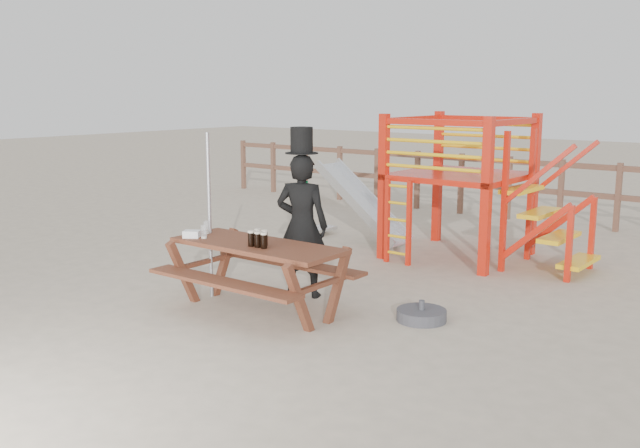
{
  "coord_description": "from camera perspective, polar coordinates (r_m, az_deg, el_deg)",
  "views": [
    {
      "loc": [
        4.97,
        -5.78,
        2.42
      ],
      "look_at": [
        -0.19,
        0.8,
        0.85
      ],
      "focal_mm": 40.0,
      "sensor_mm": 36.0,
      "label": 1
    }
  ],
  "objects": [
    {
      "name": "ground",
      "position": [
        8.0,
        -2.47,
        -7.0
      ],
      "size": [
        60.0,
        60.0,
        0.0
      ],
      "primitive_type": "plane",
      "color": "#BEAD94",
      "rests_on": "ground"
    },
    {
      "name": "back_fence",
      "position": [
        13.81,
        16.78,
        3.17
      ],
      "size": [
        15.09,
        0.09,
        1.2
      ],
      "color": "brown",
      "rests_on": "ground"
    },
    {
      "name": "playground_fort",
      "position": [
        10.63,
        10.69,
        3.15
      ],
      "size": [
        4.71,
        1.84,
        2.1
      ],
      "color": "red",
      "rests_on": "ground"
    },
    {
      "name": "picnic_table",
      "position": [
        7.89,
        -5.01,
        -3.58
      ],
      "size": [
        2.02,
        1.4,
        0.78
      ],
      "rotation": [
        0.0,
        0.0,
        0.01
      ],
      "color": "brown",
      "rests_on": "ground"
    },
    {
      "name": "man_with_hat",
      "position": [
        8.38,
        -1.45,
        0.18
      ],
      "size": [
        0.73,
        0.62,
        2.01
      ],
      "rotation": [
        0.0,
        0.0,
        3.54
      ],
      "color": "black",
      "rests_on": "ground"
    },
    {
      "name": "metal_pole",
      "position": [
        8.43,
        -8.83,
        0.63
      ],
      "size": [
        0.04,
        0.04,
        1.95
      ],
      "primitive_type": "cylinder",
      "color": "#B2B2B7",
      "rests_on": "ground"
    },
    {
      "name": "parasol_base",
      "position": [
        7.74,
        8.12,
        -7.22
      ],
      "size": [
        0.53,
        0.53,
        0.23
      ],
      "color": "#3D3D43",
      "rests_on": "ground"
    },
    {
      "name": "paper_bag",
      "position": [
        8.23,
        -10.22,
        -0.79
      ],
      "size": [
        0.23,
        0.21,
        0.08
      ],
      "primitive_type": "cube",
      "rotation": [
        0.0,
        0.0,
        0.56
      ],
      "color": "white",
      "rests_on": "picnic_table"
    },
    {
      "name": "stout_pints",
      "position": [
        7.65,
        -4.91,
        -1.17
      ],
      "size": [
        0.26,
        0.18,
        0.17
      ],
      "color": "black",
      "rests_on": "picnic_table"
    },
    {
      "name": "empty_glasses",
      "position": [
        8.28,
        -9.17,
        -0.48
      ],
      "size": [
        0.24,
        0.27,
        0.15
      ],
      "color": "silver",
      "rests_on": "picnic_table"
    }
  ]
}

